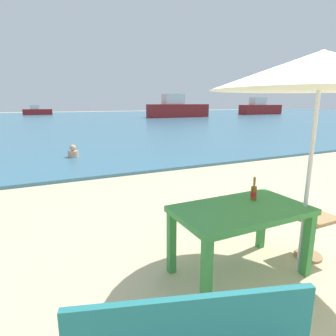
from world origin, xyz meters
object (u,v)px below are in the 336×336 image
object	(u,v)px
beer_bottle_amber	(254,192)
side_table_wood	(311,230)
boat_tanker	(260,108)
boat_cargo_ship	(177,109)
patio_umbrella	(321,70)
swimmer_person	(73,152)
picnic_table_green	(241,218)
boat_sailboat	(37,111)

from	to	relation	value
beer_bottle_amber	side_table_wood	xyz separation A→B (m)	(0.71, -0.24, -0.50)
boat_tanker	boat_cargo_ship	world-z (taller)	boat_cargo_ship
patio_umbrella	boat_tanker	bearing A→B (deg)	47.26
swimmer_person	boat_cargo_ship	xyz separation A→B (m)	(15.00, 21.33, 0.82)
swimmer_person	picnic_table_green	bearing A→B (deg)	-84.49
beer_bottle_amber	boat_tanker	bearing A→B (deg)	46.54
swimmer_person	boat_tanker	xyz separation A→B (m)	(30.13, 23.49, 0.73)
swimmer_person	boat_tanker	bearing A→B (deg)	37.94
patio_umbrella	picnic_table_green	bearing A→B (deg)	158.16
boat_cargo_ship	patio_umbrella	bearing A→B (deg)	-115.22
picnic_table_green	boat_tanker	xyz separation A→B (m)	(29.41, 30.88, 0.32)
swimmer_person	boat_cargo_ship	bearing A→B (deg)	54.89
beer_bottle_amber	swimmer_person	xyz separation A→B (m)	(-0.99, 7.26, -0.61)
picnic_table_green	side_table_wood	bearing A→B (deg)	-6.22
beer_bottle_amber	boat_cargo_ship	xyz separation A→B (m)	(14.01, 28.60, 0.20)
swimmer_person	boat_sailboat	world-z (taller)	boat_sailboat
picnic_table_green	boat_tanker	bearing A→B (deg)	46.40
boat_tanker	swimmer_person	bearing A→B (deg)	-142.06
boat_tanker	boat_cargo_ship	xyz separation A→B (m)	(-15.13, -2.16, 0.09)
beer_bottle_amber	boat_sailboat	bearing A→B (deg)	91.39
boat_tanker	boat_cargo_ship	bearing A→B (deg)	-171.89
beer_bottle_amber	boat_tanker	distance (m)	42.36
picnic_table_green	boat_tanker	world-z (taller)	boat_tanker
boat_cargo_ship	boat_tanker	bearing A→B (deg)	8.11
boat_sailboat	boat_cargo_ship	size ratio (longest dim) A/B	0.52
boat_tanker	boat_sailboat	distance (m)	32.74
picnic_table_green	beer_bottle_amber	size ratio (longest dim) A/B	5.28
patio_umbrella	boat_sailboat	size ratio (longest dim) A/B	0.59
side_table_wood	boat_tanker	bearing A→B (deg)	47.47
picnic_table_green	patio_umbrella	world-z (taller)	patio_umbrella
picnic_table_green	side_table_wood	world-z (taller)	picnic_table_green
beer_bottle_amber	side_table_wood	world-z (taller)	beer_bottle_amber
swimmer_person	boat_cargo_ship	world-z (taller)	boat_cargo_ship
boat_sailboat	boat_tanker	bearing A→B (deg)	-22.73
patio_umbrella	boat_tanker	xyz separation A→B (m)	(28.78, 31.14, -1.15)
side_table_wood	swimmer_person	size ratio (longest dim) A/B	1.32
patio_umbrella	boat_tanker	world-z (taller)	boat_tanker
picnic_table_green	patio_umbrella	size ratio (longest dim) A/B	0.61
swimmer_person	side_table_wood	bearing A→B (deg)	-77.26
swimmer_person	boat_tanker	distance (m)	38.21
beer_bottle_amber	swimmer_person	distance (m)	7.36
boat_sailboat	patio_umbrella	bearing A→B (deg)	-88.15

